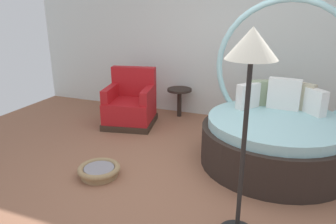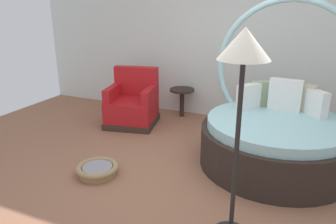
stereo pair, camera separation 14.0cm
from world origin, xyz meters
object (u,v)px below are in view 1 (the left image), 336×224
(pet_basket, at_px, (99,170))
(round_daybed, at_px, (276,132))
(side_table, at_px, (179,94))
(floor_lamp, at_px, (250,66))
(red_armchair, at_px, (131,105))

(pet_basket, bearing_deg, round_daybed, 31.76)
(side_table, height_order, floor_lamp, floor_lamp)
(round_daybed, xyz_separation_m, red_armchair, (-2.39, 0.54, -0.08))
(pet_basket, distance_m, side_table, 2.43)
(pet_basket, xyz_separation_m, side_table, (0.16, 2.40, 0.35))
(red_armchair, distance_m, pet_basket, 1.81)
(round_daybed, distance_m, red_armchair, 2.46)
(pet_basket, relative_size, floor_lamp, 0.28)
(red_armchair, xyz_separation_m, side_table, (0.64, 0.67, 0.10))
(round_daybed, height_order, red_armchair, round_daybed)
(floor_lamp, bearing_deg, red_armchair, 135.77)
(red_armchair, relative_size, side_table, 1.82)
(side_table, distance_m, floor_lamp, 3.41)
(round_daybed, xyz_separation_m, pet_basket, (-1.91, -1.19, -0.34))
(red_armchair, relative_size, floor_lamp, 0.52)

